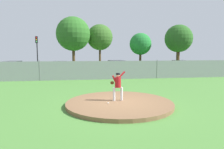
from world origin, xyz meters
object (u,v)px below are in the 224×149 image
at_px(baseball, 108,103).
at_px(parked_car_navy, 182,67).
at_px(parked_car_teal, 60,69).
at_px(parked_car_champagne, 13,69).
at_px(traffic_cone_orange, 147,70).
at_px(traffic_light_near, 37,48).
at_px(parked_car_burgundy, 117,68).
at_px(pitcher_youth, 118,84).

bearing_deg(baseball, parked_car_navy, 51.77).
height_order(baseball, parked_car_teal, parked_car_teal).
xyz_separation_m(parked_car_champagne, traffic_cone_orange, (17.05, 2.18, -0.57)).
height_order(baseball, traffic_light_near, traffic_light_near).
relative_size(parked_car_burgundy, traffic_light_near, 0.96).
xyz_separation_m(baseball, parked_car_navy, (11.84, 15.03, 0.58)).
relative_size(pitcher_youth, parked_car_teal, 0.34).
height_order(parked_car_teal, traffic_light_near, traffic_light_near).
relative_size(pitcher_youth, parked_car_burgundy, 0.34).
distance_m(parked_car_burgundy, traffic_light_near, 11.22).
xyz_separation_m(traffic_cone_orange, traffic_light_near, (-15.02, 1.59, 3.07)).
bearing_deg(baseball, traffic_light_near, 111.09).
bearing_deg(pitcher_youth, parked_car_burgundy, 80.28).
relative_size(parked_car_burgundy, traffic_cone_orange, 8.49).
bearing_deg(traffic_cone_orange, baseball, -114.53).
height_order(parked_car_champagne, traffic_cone_orange, parked_car_champagne).
bearing_deg(parked_car_burgundy, traffic_cone_orange, 24.98).
height_order(parked_car_burgundy, parked_car_champagne, parked_car_burgundy).
bearing_deg(parked_car_navy, traffic_light_near, 169.12).
xyz_separation_m(parked_car_burgundy, parked_car_teal, (-6.91, -0.12, -0.03)).
xyz_separation_m(pitcher_youth, parked_car_champagne, (-9.83, 14.34, -0.26)).
xyz_separation_m(parked_car_navy, traffic_light_near, (-19.05, 3.66, 2.53)).
distance_m(parked_car_navy, parked_car_burgundy, 8.80).
relative_size(baseball, parked_car_burgundy, 0.02).
relative_size(pitcher_youth, baseball, 21.36).
distance_m(parked_car_burgundy, parked_car_teal, 6.91).
bearing_deg(parked_car_champagne, baseball, -58.23).
relative_size(parked_car_navy, traffic_light_near, 0.98).
height_order(pitcher_youth, parked_car_champagne, pitcher_youth).
bearing_deg(pitcher_youth, traffic_cone_orange, 66.42).
relative_size(parked_car_navy, traffic_cone_orange, 8.66).
bearing_deg(baseball, parked_car_champagne, 121.77).
bearing_deg(pitcher_youth, parked_car_navy, 52.10).
xyz_separation_m(parked_car_navy, parked_car_burgundy, (-8.80, -0.14, 0.03)).
distance_m(baseball, parked_car_burgundy, 15.20).
bearing_deg(traffic_light_near, traffic_cone_orange, -6.03).
bearing_deg(parked_car_champagne, traffic_cone_orange, 7.30).
xyz_separation_m(baseball, parked_car_teal, (-3.86, 14.76, 0.58)).
distance_m(traffic_cone_orange, traffic_light_near, 15.41).
bearing_deg(traffic_cone_orange, parked_car_burgundy, -155.02).
bearing_deg(parked_car_champagne, pitcher_youth, -55.55).
height_order(baseball, parked_car_burgundy, parked_car_burgundy).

